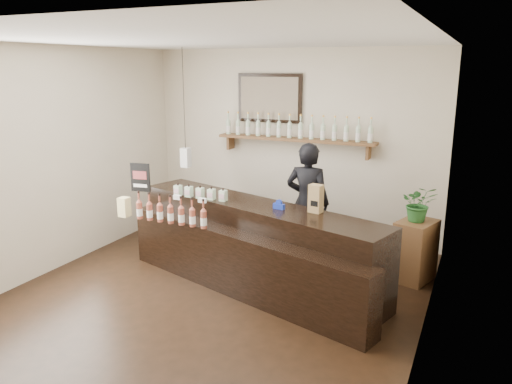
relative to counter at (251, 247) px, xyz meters
The scene contains 10 objects.
ground 0.76m from the counter, 111.84° to the right, with size 5.00×5.00×0.00m, color black.
room_shell 1.40m from the counter, 111.84° to the right, with size 5.00×5.00×5.00m.
back_wall_decor 2.25m from the counter, 101.58° to the left, with size 2.66×0.96×1.69m.
counter is the anchor object (origin of this frame).
promo_sign 1.75m from the counter, behind, with size 0.27×0.06×0.37m.
paper_bag 1.01m from the counter, ahead, with size 0.16×0.14×0.32m.
tape_dispenser 0.65m from the counter, ahead, with size 0.14×0.07×0.11m.
side_cabinet 1.99m from the counter, 27.16° to the left, with size 0.51×0.60×0.75m.
potted_plant 2.06m from the counter, 27.16° to the left, with size 0.40×0.34×0.44m, color #255C25.
shopkeeper 1.14m from the counter, 69.55° to the left, with size 0.66×0.43×1.81m, color black.
Camera 1 is at (2.62, -4.48, 2.54)m, focal length 35.00 mm.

